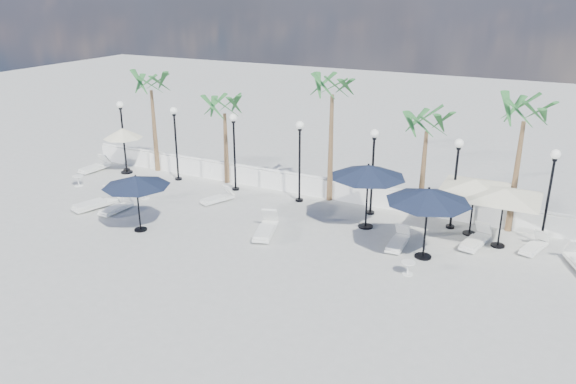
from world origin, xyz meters
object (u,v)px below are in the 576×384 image
at_px(lounger_5, 266,229).
at_px(parasol_navy_left, 136,182).
at_px(lounger_2, 96,203).
at_px(parasol_cream_sq_b, 476,180).
at_px(parasol_cream_sq_a, 506,189).
at_px(lounger_0, 95,167).
at_px(lounger_6, 534,246).
at_px(lounger_1, 217,198).
at_px(lounger_3, 116,207).
at_px(parasol_cream_small, 123,134).
at_px(parasol_navy_mid, 428,196).
at_px(lounger_7, 476,240).
at_px(lounger_4, 398,242).
at_px(parasol_navy_right, 368,171).

distance_m(lounger_5, parasol_navy_left, 5.57).
relative_size(lounger_2, parasol_cream_sq_b, 0.43).
bearing_deg(lounger_5, parasol_cream_sq_a, 3.54).
relative_size(lounger_0, lounger_6, 1.13).
bearing_deg(lounger_1, lounger_0, -163.76).
height_order(lounger_3, parasol_cream_small, parasol_cream_small).
xyz_separation_m(lounger_3, parasol_cream_sq_a, (15.78, 3.89, 2.15)).
height_order(parasol_cream_sq_b, parasol_cream_small, parasol_cream_sq_b).
bearing_deg(lounger_5, parasol_navy_mid, -8.50).
xyz_separation_m(lounger_7, parasol_cream_small, (-18.45, 1.03, 1.93)).
relative_size(parasol_navy_mid, parasol_cream_sq_a, 0.60).
bearing_deg(parasol_cream_sq_b, lounger_6, -12.01).
bearing_deg(lounger_4, parasol_navy_left, -163.85).
distance_m(lounger_2, lounger_3, 1.16).
height_order(parasol_navy_mid, parasol_navy_right, parasol_navy_right).
relative_size(parasol_navy_right, parasol_cream_sq_a, 0.60).
bearing_deg(parasol_navy_right, parasol_cream_small, 175.08).
height_order(lounger_3, lounger_5, lounger_5).
bearing_deg(lounger_6, lounger_2, -149.62).
bearing_deg(parasol_navy_mid, lounger_3, -172.97).
distance_m(lounger_2, parasol_cream_sq_a, 17.52).
distance_m(lounger_3, parasol_cream_sq_a, 16.40).
distance_m(lounger_1, lounger_4, 8.97).
bearing_deg(parasol_navy_right, lounger_2, -163.75).
xyz_separation_m(lounger_5, parasol_cream_sq_b, (7.40, 3.76, 2.09)).
bearing_deg(lounger_6, parasol_cream_small, -163.76).
height_order(lounger_3, lounger_4, lounger_4).
relative_size(lounger_0, lounger_4, 1.08).
distance_m(lounger_4, lounger_6, 5.14).
bearing_deg(lounger_6, lounger_0, -162.31).
relative_size(lounger_1, lounger_3, 1.00).
xyz_separation_m(parasol_navy_left, parasol_cream_sq_a, (13.47, 4.99, 0.23)).
height_order(lounger_4, parasol_navy_left, parasol_navy_left).
relative_size(lounger_4, lounger_6, 1.04).
bearing_deg(lounger_3, parasol_cream_sq_a, 17.21).
height_order(lounger_2, parasol_navy_right, parasol_navy_right).
distance_m(parasol_navy_mid, parasol_cream_small, 17.12).
distance_m(parasol_navy_right, parasol_cream_small, 14.08).
distance_m(lounger_1, parasol_cream_small, 7.29).
height_order(lounger_7, parasol_navy_right, parasol_navy_right).
xyz_separation_m(lounger_0, parasol_navy_right, (15.79, -0.69, 2.22)).
xyz_separation_m(lounger_7, parasol_navy_left, (-12.68, -4.64, 1.90)).
bearing_deg(lounger_7, parasol_navy_mid, -117.35).
bearing_deg(lounger_2, parasol_navy_left, 0.82).
relative_size(lounger_1, parasol_cream_sq_a, 0.33).
relative_size(lounger_0, parasol_navy_mid, 0.62).
height_order(lounger_2, lounger_4, lounger_2).
height_order(lounger_4, parasol_cream_small, parasol_cream_small).
relative_size(lounger_4, parasol_cream_small, 0.70).
relative_size(lounger_7, parasol_navy_right, 0.64).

